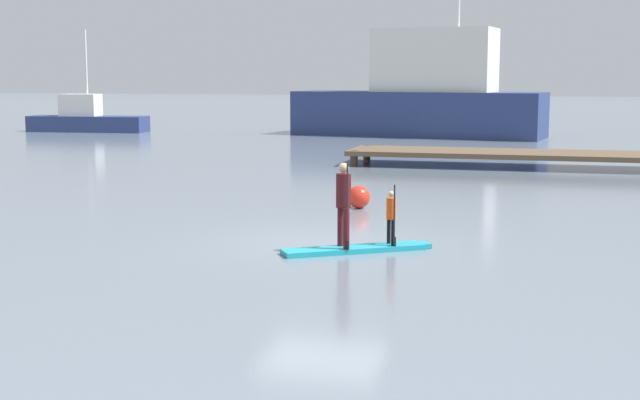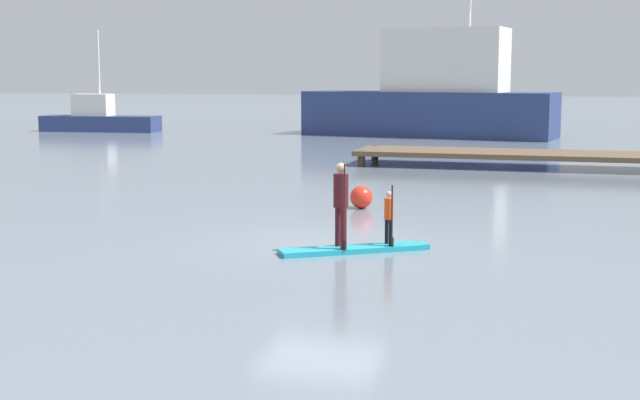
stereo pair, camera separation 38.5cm
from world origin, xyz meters
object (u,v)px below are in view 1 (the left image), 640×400
paddleboard_near (357,249)px  paddler_adult (344,199)px  fishing_boat_white_large (423,95)px  paddler_child_solo (391,215)px  mooring_buoy_near (359,197)px  motor_boat_small_navy (86,119)px

paddleboard_near → paddler_adult: (-0.24, -0.16, 0.99)m
paddler_adult → fishing_boat_white_large: bearing=95.5°
paddler_child_solo → fishing_boat_white_large: bearing=97.1°
paddleboard_near → fishing_boat_white_large: bearing=96.0°
paddler_adult → mooring_buoy_near: (-0.92, 5.64, -0.75)m
fishing_boat_white_large → paddleboard_near: bearing=-84.0°
paddler_child_solo → paddleboard_near: bearing=-148.5°
mooring_buoy_near → paddleboard_near: bearing=-78.1°
motor_boat_small_navy → mooring_buoy_near: bearing=-49.2°
paddleboard_near → mooring_buoy_near: size_ratio=4.74×
paddleboard_near → mooring_buoy_near: 5.61m
paddler_adult → paddler_child_solo: 1.04m
fishing_boat_white_large → mooring_buoy_near: 26.77m
paddler_adult → motor_boat_small_navy: motor_boat_small_navy is taller
paddleboard_near → mooring_buoy_near: (-1.15, 5.48, 0.24)m
paddleboard_near → motor_boat_small_navy: 38.46m
paddleboard_near → paddler_child_solo: bearing=31.5°
motor_boat_small_navy → paddler_adult: bearing=-53.7°
motor_boat_small_navy → fishing_boat_white_large: bearing=3.7°
paddler_child_solo → mooring_buoy_near: 5.43m
paddler_adult → fishing_boat_white_large: size_ratio=0.12×
mooring_buoy_near → paddler_child_solo: bearing=-71.1°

